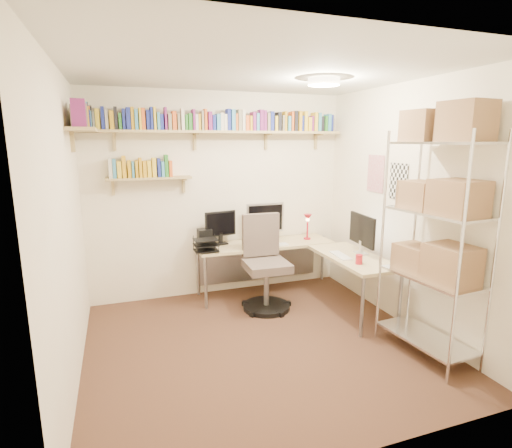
{
  "coord_description": "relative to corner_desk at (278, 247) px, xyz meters",
  "views": [
    {
      "loc": [
        -1.2,
        -3.31,
        1.92
      ],
      "look_at": [
        0.15,
        0.55,
        1.06
      ],
      "focal_mm": 28.0,
      "sensor_mm": 36.0,
      "label": 1
    }
  ],
  "objects": [
    {
      "name": "wire_rack",
      "position": [
        0.78,
        -1.69,
        0.74
      ],
      "size": [
        0.5,
        0.9,
        2.22
      ],
      "rotation": [
        0.0,
        0.0,
        0.09
      ],
      "color": "silver",
      "rests_on": "ground"
    },
    {
      "name": "office_chair",
      "position": [
        -0.24,
        -0.18,
        -0.2
      ],
      "size": [
        0.57,
        0.58,
        1.09
      ],
      "rotation": [
        0.0,
        0.0,
        -0.03
      ],
      "color": "black",
      "rests_on": "ground"
    },
    {
      "name": "ground",
      "position": [
        -0.58,
        -0.99,
        -0.66
      ],
      "size": [
        3.2,
        3.2,
        0.0
      ],
      "primitive_type": "plane",
      "color": "#432A1C",
      "rests_on": "ground"
    },
    {
      "name": "wall_shelves",
      "position": [
        -0.99,
        0.31,
        1.37
      ],
      "size": [
        3.12,
        1.09,
        0.8
      ],
      "color": "tan",
      "rests_on": "ground"
    },
    {
      "name": "room_shell",
      "position": [
        -0.58,
        -0.99,
        0.89
      ],
      "size": [
        3.24,
        3.04,
        2.52
      ],
      "color": "beige",
      "rests_on": "ground"
    },
    {
      "name": "corner_desk",
      "position": [
        0.0,
        0.0,
        0.0
      ],
      "size": [
        1.91,
        1.73,
        1.15
      ],
      "color": "tan",
      "rests_on": "ground"
    }
  ]
}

